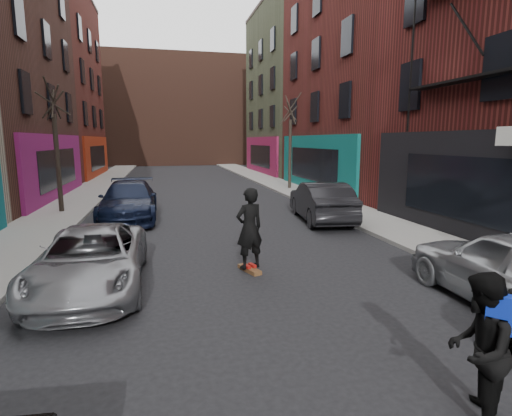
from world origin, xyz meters
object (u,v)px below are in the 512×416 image
tree_right_far (290,135)px  skateboarder (249,228)px  pedestrian (479,349)px  parked_left_end (129,201)px  parked_left_far (91,260)px  parked_right_end (321,201)px  tree_left_far (56,136)px  skateboard (250,269)px

tree_right_far → skateboarder: (-6.02, -15.46, -2.44)m
pedestrian → parked_left_end: bearing=-111.1°
parked_left_end → parked_left_far: bearing=-91.5°
tree_right_far → parked_right_end: size_ratio=1.43×
parked_left_far → pedestrian: (4.94, -5.42, 0.24)m
tree_right_far → parked_right_end: (-1.91, -9.98, -2.74)m
tree_left_far → pedestrian: 17.29m
parked_left_far → skateboard: 3.64m
parked_left_far → skateboard: size_ratio=5.92×
parked_left_far → skateboard: (3.57, 0.37, -0.61)m
parked_right_end → skateboard: 6.90m
tree_right_far → tree_left_far: bearing=-154.2°
parked_left_far → parked_left_end: parked_left_end is taller
parked_right_end → skateboarder: bearing=60.1°
parked_right_end → parked_left_far: bearing=44.3°
tree_left_far → parked_right_end: (10.49, -3.98, -2.59)m
parked_left_end → skateboarder: (3.38, -7.50, 0.32)m
parked_right_end → pedestrian: bearing=83.3°
skateboarder → parked_left_far: bearing=-13.4°
pedestrian → skateboard: bearing=-117.4°
tree_right_far → pedestrian: size_ratio=3.83×
tree_right_far → skateboarder: bearing=-111.3°
skateboard → skateboarder: bearing=160.7°
tree_right_far → pedestrian: bearing=-102.3°
tree_right_far → parked_left_far: bearing=-121.2°
parked_right_end → skateboard: parked_right_end is taller
tree_left_far → parked_left_end: (3.00, -1.96, -2.61)m
tree_left_far → pedestrian: size_ratio=3.66×
tree_left_far → parked_left_end: 4.43m
parked_left_far → parked_left_end: (0.19, 7.87, 0.11)m
tree_right_far → parked_left_end: tree_right_far is taller
tree_right_far → pedestrian: tree_right_far is taller
tree_right_far → parked_left_end: size_ratio=1.28×
parked_left_end → parked_right_end: size_ratio=1.12×
skateboard → pedestrian: 6.01m
tree_right_far → skateboard: (-6.02, -15.46, -3.48)m
tree_right_far → parked_right_end: bearing=-100.8°
tree_right_far → parked_right_end: 10.52m
tree_left_far → skateboard: tree_left_far is taller
tree_right_far → skateboard: 16.96m
skateboarder → parked_right_end: bearing=-146.2°
tree_left_far → skateboarder: bearing=-56.0°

